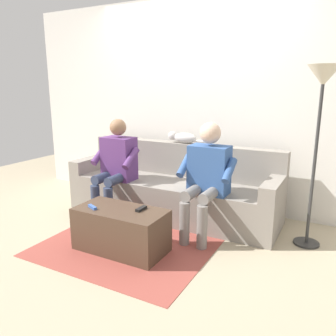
# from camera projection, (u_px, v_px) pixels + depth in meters

# --- Properties ---
(ground_plane) EXTENTS (8.00, 8.00, 0.00)m
(ground_plane) POSITION_uv_depth(u_px,v_px,m) (140.00, 236.00, 3.42)
(ground_plane) COLOR tan
(back_wall) EXTENTS (4.82, 0.06, 2.52)m
(back_wall) POSITION_uv_depth(u_px,v_px,m) (192.00, 104.00, 4.17)
(back_wall) COLOR silver
(back_wall) RESTS_ON ground
(couch) EXTENTS (2.47, 0.72, 0.82)m
(couch) POSITION_uv_depth(u_px,v_px,m) (173.00, 191.00, 3.97)
(couch) COLOR gray
(couch) RESTS_ON ground
(coffee_table) EXTENTS (0.84, 0.42, 0.40)m
(coffee_table) POSITION_uv_depth(u_px,v_px,m) (121.00, 230.00, 3.10)
(coffee_table) COLOR #4C3828
(coffee_table) RESTS_ON ground
(person_left_seated) EXTENTS (0.55, 0.54, 1.14)m
(person_left_seated) POSITION_uv_depth(u_px,v_px,m) (207.00, 174.00, 3.32)
(person_left_seated) COLOR #335693
(person_left_seated) RESTS_ON ground
(person_right_seated) EXTENTS (0.51, 0.51, 1.13)m
(person_right_seated) POSITION_uv_depth(u_px,v_px,m) (116.00, 163.00, 3.84)
(person_right_seated) COLOR #5B3370
(person_right_seated) RESTS_ON ground
(cat_on_backrest) EXTENTS (0.51, 0.13, 0.14)m
(cat_on_backrest) POSITION_uv_depth(u_px,v_px,m) (183.00, 138.00, 4.03)
(cat_on_backrest) COLOR silver
(cat_on_backrest) RESTS_ON couch
(remote_black) EXTENTS (0.05, 0.13, 0.02)m
(remote_black) POSITION_uv_depth(u_px,v_px,m) (141.00, 209.00, 3.03)
(remote_black) COLOR black
(remote_black) RESTS_ON coffee_table
(remote_blue) EXTENTS (0.13, 0.08, 0.02)m
(remote_blue) POSITION_uv_depth(u_px,v_px,m) (92.00, 207.00, 3.07)
(remote_blue) COLOR #3860B7
(remote_blue) RESTS_ON coffee_table
(floor_rug) EXTENTS (1.57, 1.38, 0.01)m
(floor_rug) POSITION_uv_depth(u_px,v_px,m) (130.00, 244.00, 3.25)
(floor_rug) COLOR #9E473D
(floor_rug) RESTS_ON ground
(floor_lamp) EXTENTS (0.28, 0.28, 1.66)m
(floor_lamp) POSITION_uv_depth(u_px,v_px,m) (322.00, 96.00, 2.93)
(floor_lamp) COLOR #2D2D2D
(floor_lamp) RESTS_ON ground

